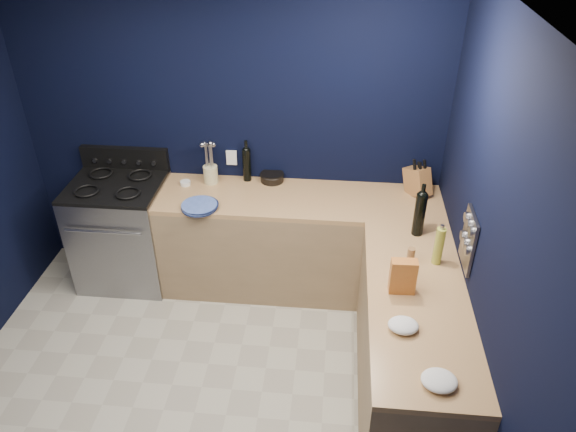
# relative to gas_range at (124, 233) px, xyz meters

# --- Properties ---
(floor) EXTENTS (3.50, 3.50, 0.02)m
(floor) POSITION_rel_gas_range_xyz_m (0.93, -1.42, -0.47)
(floor) COLOR #ACA796
(floor) RESTS_ON ground
(ceiling) EXTENTS (3.50, 3.50, 0.02)m
(ceiling) POSITION_rel_gas_range_xyz_m (0.93, -1.42, 2.15)
(ceiling) COLOR silver
(ceiling) RESTS_ON ground
(wall_back) EXTENTS (3.50, 0.02, 2.60)m
(wall_back) POSITION_rel_gas_range_xyz_m (0.93, 0.34, 0.84)
(wall_back) COLOR black
(wall_back) RESTS_ON ground
(wall_right) EXTENTS (0.02, 3.50, 2.60)m
(wall_right) POSITION_rel_gas_range_xyz_m (2.69, -1.42, 0.84)
(wall_right) COLOR black
(wall_right) RESTS_ON ground
(cab_back) EXTENTS (2.30, 0.63, 0.86)m
(cab_back) POSITION_rel_gas_range_xyz_m (1.53, 0.02, -0.03)
(cab_back) COLOR #947753
(cab_back) RESTS_ON floor
(top_back) EXTENTS (2.30, 0.63, 0.04)m
(top_back) POSITION_rel_gas_range_xyz_m (1.53, 0.02, 0.42)
(top_back) COLOR olive
(top_back) RESTS_ON cab_back
(cab_right) EXTENTS (0.63, 1.67, 0.86)m
(cab_right) POSITION_rel_gas_range_xyz_m (2.37, -1.13, -0.03)
(cab_right) COLOR #947753
(cab_right) RESTS_ON floor
(top_right) EXTENTS (0.63, 1.67, 0.04)m
(top_right) POSITION_rel_gas_range_xyz_m (2.37, -1.13, 0.42)
(top_right) COLOR olive
(top_right) RESTS_ON cab_right
(gas_range) EXTENTS (0.76, 0.66, 0.92)m
(gas_range) POSITION_rel_gas_range_xyz_m (0.00, 0.00, 0.00)
(gas_range) COLOR gray
(gas_range) RESTS_ON floor
(oven_door) EXTENTS (0.59, 0.02, 0.42)m
(oven_door) POSITION_rel_gas_range_xyz_m (0.00, -0.32, -0.01)
(oven_door) COLOR black
(oven_door) RESTS_ON gas_range
(cooktop) EXTENTS (0.76, 0.66, 0.03)m
(cooktop) POSITION_rel_gas_range_xyz_m (0.00, 0.00, 0.48)
(cooktop) COLOR black
(cooktop) RESTS_ON gas_range
(backguard) EXTENTS (0.76, 0.06, 0.20)m
(backguard) POSITION_rel_gas_range_xyz_m (0.00, 0.30, 0.58)
(backguard) COLOR black
(backguard) RESTS_ON gas_range
(spice_panel) EXTENTS (0.02, 0.28, 0.38)m
(spice_panel) POSITION_rel_gas_range_xyz_m (2.67, -0.87, 0.72)
(spice_panel) COLOR gray
(spice_panel) RESTS_ON wall_right
(wall_outlet) EXTENTS (0.09, 0.02, 0.13)m
(wall_outlet) POSITION_rel_gas_range_xyz_m (0.93, 0.32, 0.62)
(wall_outlet) COLOR white
(wall_outlet) RESTS_ON wall_back
(plate_stack) EXTENTS (0.34, 0.34, 0.04)m
(plate_stack) POSITION_rel_gas_range_xyz_m (0.76, -0.22, 0.46)
(plate_stack) COLOR #3B549A
(plate_stack) RESTS_ON top_back
(ramekin) EXTENTS (0.09, 0.09, 0.03)m
(ramekin) POSITION_rel_gas_range_xyz_m (0.56, 0.13, 0.46)
(ramekin) COLOR white
(ramekin) RESTS_ON top_back
(utensil_crock) EXTENTS (0.14, 0.14, 0.15)m
(utensil_crock) POSITION_rel_gas_range_xyz_m (0.77, 0.20, 0.52)
(utensil_crock) COLOR beige
(utensil_crock) RESTS_ON top_back
(wine_bottle_back) EXTENTS (0.07, 0.07, 0.29)m
(wine_bottle_back) POSITION_rel_gas_range_xyz_m (1.07, 0.27, 0.58)
(wine_bottle_back) COLOR black
(wine_bottle_back) RESTS_ON top_back
(lemon_basket) EXTENTS (0.24, 0.24, 0.07)m
(lemon_basket) POSITION_rel_gas_range_xyz_m (1.28, 0.27, 0.48)
(lemon_basket) COLOR black
(lemon_basket) RESTS_ON top_back
(knife_block) EXTENTS (0.25, 0.29, 0.28)m
(knife_block) POSITION_rel_gas_range_xyz_m (2.47, 0.18, 0.55)
(knife_block) COLOR brown
(knife_block) RESTS_ON top_back
(wine_bottle_right) EXTENTS (0.09, 0.09, 0.33)m
(wine_bottle_right) POSITION_rel_gas_range_xyz_m (2.42, -0.41, 0.61)
(wine_bottle_right) COLOR black
(wine_bottle_right) RESTS_ON top_right
(oil_bottle) EXTENTS (0.07, 0.07, 0.27)m
(oil_bottle) POSITION_rel_gas_range_xyz_m (2.52, -0.75, 0.58)
(oil_bottle) COLOR #9EA636
(oil_bottle) RESTS_ON top_right
(spice_jar_near) EXTENTS (0.06, 0.06, 0.11)m
(spice_jar_near) POSITION_rel_gas_range_xyz_m (2.34, -0.76, 0.50)
(spice_jar_near) COLOR olive
(spice_jar_near) RESTS_ON top_right
(spice_jar_far) EXTENTS (0.06, 0.06, 0.10)m
(spice_jar_far) POSITION_rel_gas_range_xyz_m (2.27, -0.92, 0.49)
(spice_jar_far) COLOR olive
(spice_jar_far) RESTS_ON top_right
(crouton_bag) EXTENTS (0.16, 0.08, 0.24)m
(crouton_bag) POSITION_rel_gas_range_xyz_m (2.26, -1.07, 0.56)
(crouton_bag) COLOR #B7431E
(crouton_bag) RESTS_ON top_right
(towel_front) EXTENTS (0.19, 0.17, 0.06)m
(towel_front) POSITION_rel_gas_range_xyz_m (2.24, -1.41, 0.47)
(towel_front) COLOR white
(towel_front) RESTS_ON top_right
(towel_end) EXTENTS (0.24, 0.22, 0.06)m
(towel_end) POSITION_rel_gas_range_xyz_m (2.40, -1.80, 0.47)
(towel_end) COLOR white
(towel_end) RESTS_ON top_right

